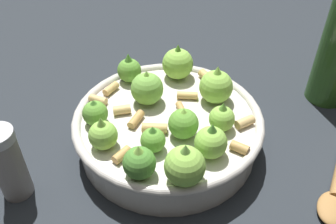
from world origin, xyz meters
TOP-DOWN VIEW (x-y plane):
  - ground_plane at (0.00, 0.00)m, footprint 2.40×2.40m
  - cooking_pan at (-0.00, -0.00)m, footprint 0.26×0.26m
  - pepper_shaker at (-0.20, 0.02)m, footprint 0.04×0.04m

SIDE VIEW (x-z plane):
  - ground_plane at x=0.00m, z-range 0.00..0.00m
  - cooking_pan at x=0.00m, z-range -0.02..0.09m
  - pepper_shaker at x=-0.20m, z-range 0.00..0.10m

